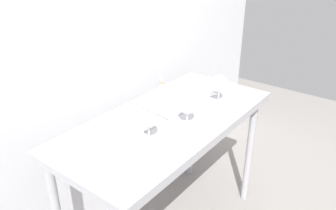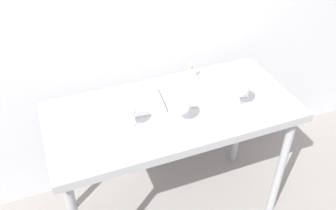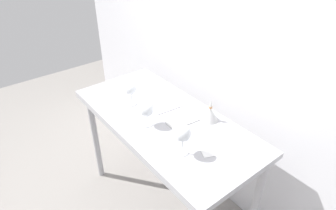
% 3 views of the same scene
% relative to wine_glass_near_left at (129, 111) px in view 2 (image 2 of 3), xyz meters
% --- Properties ---
extents(ground_plane, '(6.00, 6.00, 0.00)m').
position_rel_wine_glass_near_left_xyz_m(ground_plane, '(0.27, 0.09, -1.02)').
color(ground_plane, gray).
extents(back_wall, '(3.80, 0.04, 2.60)m').
position_rel_wine_glass_near_left_xyz_m(back_wall, '(0.27, 0.58, 0.28)').
color(back_wall, silver).
rests_on(back_wall, ground_plane).
extents(steel_counter, '(1.40, 0.65, 0.90)m').
position_rel_wine_glass_near_left_xyz_m(steel_counter, '(0.27, 0.08, -0.23)').
color(steel_counter, '#A5A5AB').
rests_on(steel_counter, ground_plane).
extents(wine_glass_near_left, '(0.08, 0.08, 0.17)m').
position_rel_wine_glass_near_left_xyz_m(wine_glass_near_left, '(0.00, 0.00, 0.00)').
color(wine_glass_near_left, white).
rests_on(wine_glass_near_left, steel_counter).
extents(wine_glass_near_right, '(0.10, 0.10, 0.19)m').
position_rel_wine_glass_near_left_xyz_m(wine_glass_near_right, '(0.61, -0.05, 0.01)').
color(wine_glass_near_right, white).
rests_on(wine_glass_near_right, steel_counter).
extents(wine_glass_near_center, '(0.09, 0.09, 0.16)m').
position_rel_wine_glass_near_left_xyz_m(wine_glass_near_center, '(0.26, -0.05, -0.01)').
color(wine_glass_near_center, white).
rests_on(wine_glass_near_center, steel_counter).
extents(open_notebook, '(0.40, 0.25, 0.01)m').
position_rel_wine_glass_near_left_xyz_m(open_notebook, '(0.24, 0.17, -0.12)').
color(open_notebook, white).
rests_on(open_notebook, steel_counter).
extents(tasting_sheet_upper, '(0.23, 0.26, 0.00)m').
position_rel_wine_glass_near_left_xyz_m(tasting_sheet_upper, '(0.69, 0.15, -0.12)').
color(tasting_sheet_upper, white).
rests_on(tasting_sheet_upper, steel_counter).
extents(tasting_sheet_lower, '(0.15, 0.27, 0.00)m').
position_rel_wine_glass_near_left_xyz_m(tasting_sheet_lower, '(-0.12, 0.21, -0.12)').
color(tasting_sheet_lower, white).
rests_on(tasting_sheet_lower, steel_counter).
extents(decanter_funnel, '(0.12, 0.12, 0.15)m').
position_rel_wine_glass_near_left_xyz_m(decanter_funnel, '(0.48, 0.30, -0.08)').
color(decanter_funnel, silver).
rests_on(decanter_funnel, steel_counter).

